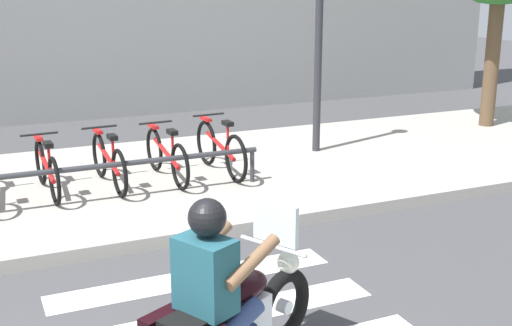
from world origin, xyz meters
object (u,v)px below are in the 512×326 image
(motorcycle, at_px, (223,325))
(street_lamp, at_px, (319,10))
(bicycle_7, at_px, (220,149))
(bicycle_4, at_px, (47,169))
(bike_rack, at_px, (17,177))
(rider, at_px, (214,282))
(bicycle_6, at_px, (166,156))
(bicycle_5, at_px, (109,162))

(motorcycle, xyz_separation_m, street_lamp, (3.60, 5.16, 1.91))
(bicycle_7, bearing_deg, bicycle_4, 179.98)
(motorcycle, relative_size, bike_rack, 0.31)
(rider, height_order, bicycle_6, rider)
(rider, height_order, bicycle_5, rider)
(bike_rack, height_order, street_lamp, street_lamp)
(bicycle_7, relative_size, bike_rack, 0.28)
(bicycle_4, distance_m, street_lamp, 4.68)
(bicycle_6, relative_size, bike_rack, 0.27)
(bicycle_4, bearing_deg, bicycle_5, -0.02)
(rider, bearing_deg, street_lamp, 54.73)
(bicycle_4, relative_size, bicycle_5, 0.96)
(motorcycle, height_order, bicycle_6, motorcycle)
(bicycle_4, height_order, bicycle_7, bicycle_7)
(street_lamp, bearing_deg, bicycle_6, -167.27)
(motorcycle, distance_m, bicycle_4, 4.60)
(bicycle_5, distance_m, bike_rack, 1.31)
(rider, xyz_separation_m, bicycle_5, (0.22, 4.59, -0.32))
(motorcycle, bearing_deg, bicycle_5, 88.18)
(motorcycle, xyz_separation_m, bike_rack, (-1.04, 4.00, 0.12))
(street_lamp, bearing_deg, bike_rack, -165.99)
(bicycle_6, relative_size, street_lamp, 0.43)
(bicycle_7, height_order, street_lamp, street_lamp)
(bicycle_6, height_order, street_lamp, street_lamp)
(rider, bearing_deg, bicycle_6, 77.65)
(motorcycle, height_order, bicycle_7, motorcycle)
(bike_rack, bearing_deg, bicycle_5, 25.13)
(bicycle_6, xyz_separation_m, bicycle_7, (0.79, -0.00, 0.02))
(rider, distance_m, bicycle_4, 4.64)
(bike_rack, bearing_deg, bicycle_4, 54.62)
(bicycle_7, bearing_deg, bike_rack, -168.65)
(rider, height_order, street_lamp, street_lamp)
(bicycle_7, bearing_deg, rider, -111.34)
(bicycle_4, relative_size, bicycle_7, 0.94)
(rider, bearing_deg, motorcycle, 24.17)
(bicycle_4, height_order, bike_rack, bicycle_4)
(bicycle_5, bearing_deg, bicycle_4, 179.98)
(rider, height_order, bicycle_7, rider)
(bicycle_5, distance_m, street_lamp, 3.97)
(bicycle_6, bearing_deg, bike_rack, -164.28)
(bicycle_4, relative_size, street_lamp, 0.41)
(rider, relative_size, bicycle_4, 0.90)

